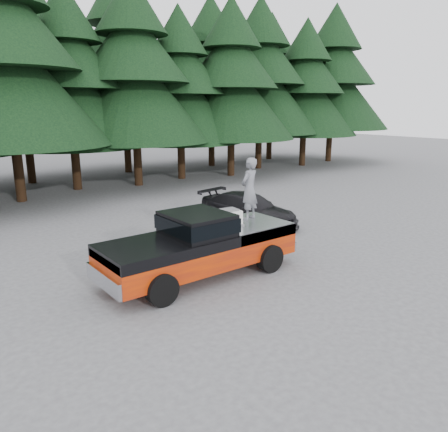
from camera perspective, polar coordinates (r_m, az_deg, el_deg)
ground at (r=12.41m, az=-3.65°, el=-8.75°), size 120.00×120.00×0.00m
pickup_truck at (r=12.65m, az=-3.12°, el=-5.06°), size 6.00×2.04×1.33m
truck_cab at (r=12.31m, az=-3.56°, el=-0.93°), size 1.66×1.90×0.59m
air_compressor at (r=13.08m, az=0.67°, el=-0.31°), size 0.71×0.62×0.44m
man_on_bed at (r=13.70m, az=3.33°, el=3.57°), size 0.82×0.66×1.96m
parked_car at (r=18.09m, az=3.16°, el=0.85°), size 2.50×4.72×1.30m
treeline at (r=27.66m, az=-25.03°, el=18.99°), size 60.15×16.05×17.50m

